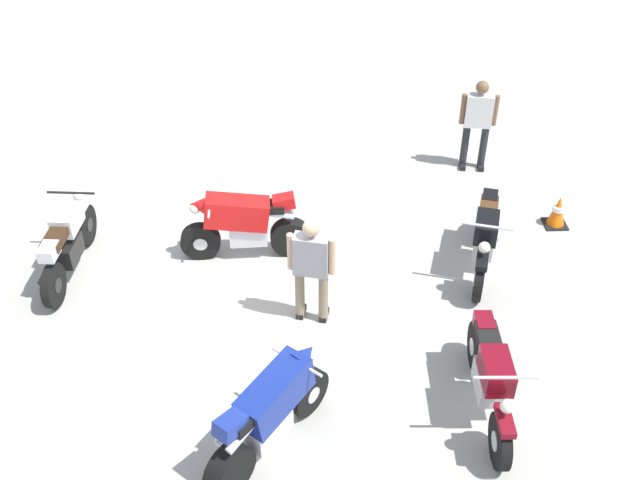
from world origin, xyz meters
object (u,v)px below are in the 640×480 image
at_px(motorcycle_red_sportbike, 244,223).
at_px(motorcycle_silver_cruiser, 67,243).
at_px(motorcycle_blue_sportbike, 271,411).
at_px(person_in_gray_shirt, 311,265).
at_px(motorcycle_maroon_cruiser, 490,378).
at_px(person_in_white_shirt, 478,120).
at_px(traffic_cone, 558,211).
at_px(motorcycle_black_cruiser, 485,238).

bearing_deg(motorcycle_red_sportbike, motorcycle_silver_cruiser, 4.25).
distance_m(motorcycle_blue_sportbike, person_in_gray_shirt, 2.19).
bearing_deg(motorcycle_maroon_cruiser, motorcycle_silver_cruiser, -114.96).
height_order(person_in_gray_shirt, person_in_white_shirt, person_in_white_shirt).
height_order(motorcycle_blue_sportbike, motorcycle_maroon_cruiser, motorcycle_blue_sportbike).
height_order(motorcycle_blue_sportbike, traffic_cone, motorcycle_blue_sportbike).
height_order(motorcycle_red_sportbike, traffic_cone, motorcycle_red_sportbike).
xyz_separation_m(motorcycle_black_cruiser, motorcycle_blue_sportbike, (3.10, 3.14, 0.07)).
relative_size(person_in_gray_shirt, person_in_white_shirt, 0.99).
xyz_separation_m(motorcycle_maroon_cruiser, traffic_cone, (-2.01, -3.71, -0.26)).
bearing_deg(motorcycle_red_sportbike, traffic_cone, -175.41).
relative_size(motorcycle_maroon_cruiser, motorcycle_silver_cruiser, 1.00).
height_order(motorcycle_black_cruiser, motorcycle_blue_sportbike, motorcycle_blue_sportbike).
bearing_deg(motorcycle_blue_sportbike, traffic_cone, -7.84).
bearing_deg(traffic_cone, motorcycle_red_sportbike, 6.47).
bearing_deg(person_in_gray_shirt, motorcycle_red_sportbike, 47.21).
distance_m(person_in_white_shirt, traffic_cone, 2.22).
bearing_deg(person_in_white_shirt, motorcycle_maroon_cruiser, -1.83).
xyz_separation_m(motorcycle_blue_sportbike, motorcycle_silver_cruiser, (2.98, -3.30, -0.07)).
height_order(motorcycle_blue_sportbike, motorcycle_red_sportbike, same).
height_order(motorcycle_black_cruiser, motorcycle_maroon_cruiser, same).
bearing_deg(motorcycle_silver_cruiser, motorcycle_maroon_cruiser, -111.95).
xyz_separation_m(person_in_gray_shirt, person_in_white_shirt, (-3.06, -3.91, 0.02)).
bearing_deg(traffic_cone, person_in_white_shirt, -62.83).
bearing_deg(motorcycle_maroon_cruiser, traffic_cone, 154.11).
xyz_separation_m(motorcycle_maroon_cruiser, person_in_white_shirt, (-1.04, -5.59, 0.43)).
height_order(person_in_gray_shirt, traffic_cone, person_in_gray_shirt).
bearing_deg(person_in_white_shirt, motorcycle_silver_cruiser, -58.77).
height_order(motorcycle_red_sportbike, motorcycle_silver_cruiser, motorcycle_red_sportbike).
relative_size(person_in_white_shirt, traffic_cone, 3.14).
distance_m(motorcycle_black_cruiser, motorcycle_maroon_cruiser, 2.78).
xyz_separation_m(motorcycle_black_cruiser, motorcycle_silver_cruiser, (6.08, -0.15, 0.00)).
height_order(motorcycle_silver_cruiser, person_in_gray_shirt, person_in_gray_shirt).
height_order(motorcycle_black_cruiser, motorcycle_red_sportbike, motorcycle_red_sportbike).
bearing_deg(motorcycle_red_sportbike, motorcycle_maroon_cruiser, 131.54).
bearing_deg(traffic_cone, motorcycle_maroon_cruiser, 61.59).
relative_size(motorcycle_blue_sportbike, person_in_gray_shirt, 0.98).
relative_size(motorcycle_red_sportbike, motorcycle_silver_cruiser, 0.93).
distance_m(person_in_gray_shirt, person_in_white_shirt, 4.97).
bearing_deg(motorcycle_blue_sportbike, motorcycle_red_sportbike, 46.79).
xyz_separation_m(motorcycle_red_sportbike, person_in_white_shirt, (-4.02, -2.45, 0.35)).
relative_size(motorcycle_maroon_cruiser, person_in_white_shirt, 1.26).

